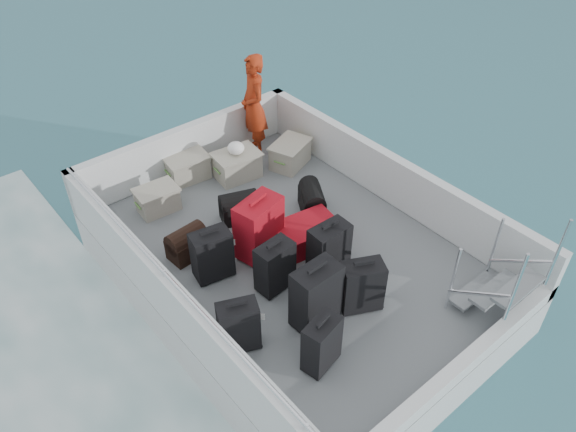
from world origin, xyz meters
name	(u,v)px	position (x,y,z in m)	size (l,w,h in m)	color
ground	(293,286)	(0.00, 0.00, 0.00)	(160.00, 160.00, 0.00)	navy
ferry_hull	(293,270)	(0.00, 0.00, 0.30)	(3.60, 5.00, 0.60)	silver
deck	(293,252)	(0.00, 0.00, 0.61)	(3.30, 4.70, 0.02)	slate
deck_fittings	(333,231)	(0.35, -0.32, 0.99)	(3.60, 5.00, 0.90)	silver
suitcase_0	(322,345)	(-0.87, -1.46, 0.93)	(0.40, 0.23, 0.63)	black
suitcase_1	(239,327)	(-1.37, -0.75, 0.93)	(0.41, 0.24, 0.62)	black
suitcase_2	(212,255)	(-0.99, 0.29, 0.95)	(0.45, 0.27, 0.65)	black
suitcase_3	(316,297)	(-0.54, -1.00, 1.01)	(0.52, 0.30, 0.78)	black
suitcase_4	(275,267)	(-0.55, -0.32, 0.94)	(0.43, 0.26, 0.64)	black
suitcase_5	(259,228)	(-0.32, 0.26, 1.01)	(0.57, 0.34, 0.79)	#B00D1C
suitcase_6	(362,287)	(-0.01, -1.16, 0.94)	(0.46, 0.27, 0.63)	black
suitcase_7	(329,249)	(0.11, -0.51, 0.95)	(0.48, 0.27, 0.67)	black
suitcase_8	(306,234)	(0.23, 0.02, 0.78)	(0.52, 0.79, 0.31)	#B00D1C
duffel_0	(187,245)	(-1.04, 0.79, 0.78)	(0.47, 0.30, 0.32)	black
duffel_1	(239,209)	(-0.13, 0.96, 0.78)	(0.49, 0.30, 0.32)	black
duffel_2	(312,202)	(0.72, 0.46, 0.78)	(0.51, 0.30, 0.32)	black
crate_0	(158,200)	(-0.86, 1.82, 0.78)	(0.53, 0.36, 0.32)	#A8A492
crate_1	(187,168)	(-0.16, 2.20, 0.79)	(0.57, 0.39, 0.35)	#A8A492
crate_2	(237,166)	(0.42, 1.77, 0.81)	(0.62, 0.43, 0.37)	#A8A492
crate_3	(290,155)	(1.21, 1.51, 0.80)	(0.59, 0.40, 0.35)	#A8A492
yellow_bag	(294,148)	(1.45, 1.69, 0.73)	(0.28, 0.26, 0.22)	yellow
white_bag	(236,150)	(0.42, 1.77, 1.08)	(0.24, 0.24, 0.18)	white
passenger	(254,106)	(1.04, 2.14, 1.41)	(0.58, 0.38, 1.58)	red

